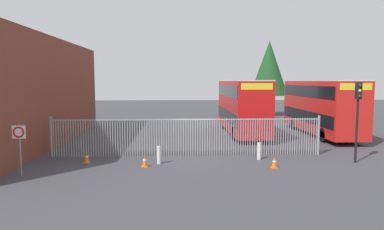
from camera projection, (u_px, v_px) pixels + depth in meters
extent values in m
plane|color=#3D3D42|center=(190.00, 134.00, 27.83)|extent=(100.00, 100.00, 0.00)
cylinder|color=gray|center=(51.00, 138.00, 19.42)|extent=(0.06, 0.06, 2.20)
cylinder|color=gray|center=(54.00, 138.00, 19.43)|extent=(0.06, 0.06, 2.20)
cylinder|color=gray|center=(56.00, 138.00, 19.43)|extent=(0.06, 0.06, 2.20)
cylinder|color=gray|center=(59.00, 138.00, 19.44)|extent=(0.06, 0.06, 2.20)
cylinder|color=gray|center=(61.00, 138.00, 19.45)|extent=(0.06, 0.06, 2.20)
cylinder|color=gray|center=(64.00, 138.00, 19.45)|extent=(0.06, 0.06, 2.20)
cylinder|color=gray|center=(66.00, 138.00, 19.46)|extent=(0.06, 0.06, 2.20)
cylinder|color=gray|center=(69.00, 138.00, 19.46)|extent=(0.06, 0.06, 2.20)
cylinder|color=gray|center=(71.00, 138.00, 19.47)|extent=(0.06, 0.06, 2.20)
cylinder|color=gray|center=(74.00, 138.00, 19.48)|extent=(0.06, 0.06, 2.20)
cylinder|color=gray|center=(76.00, 138.00, 19.48)|extent=(0.06, 0.06, 2.20)
cylinder|color=gray|center=(78.00, 138.00, 19.49)|extent=(0.06, 0.06, 2.20)
cylinder|color=gray|center=(81.00, 138.00, 19.49)|extent=(0.06, 0.06, 2.20)
cylinder|color=gray|center=(83.00, 138.00, 19.50)|extent=(0.06, 0.06, 2.20)
cylinder|color=gray|center=(86.00, 138.00, 19.50)|extent=(0.06, 0.06, 2.20)
cylinder|color=gray|center=(88.00, 138.00, 19.51)|extent=(0.06, 0.06, 2.20)
cylinder|color=gray|center=(91.00, 138.00, 19.52)|extent=(0.06, 0.06, 2.20)
cylinder|color=gray|center=(93.00, 138.00, 19.52)|extent=(0.06, 0.06, 2.20)
cylinder|color=gray|center=(96.00, 138.00, 19.53)|extent=(0.06, 0.06, 2.20)
cylinder|color=gray|center=(98.00, 138.00, 19.53)|extent=(0.06, 0.06, 2.20)
cylinder|color=gray|center=(101.00, 138.00, 19.54)|extent=(0.06, 0.06, 2.20)
cylinder|color=gray|center=(103.00, 138.00, 19.54)|extent=(0.06, 0.06, 2.20)
cylinder|color=gray|center=(106.00, 138.00, 19.55)|extent=(0.06, 0.06, 2.20)
cylinder|color=gray|center=(108.00, 138.00, 19.56)|extent=(0.06, 0.06, 2.20)
cylinder|color=gray|center=(110.00, 138.00, 19.56)|extent=(0.06, 0.06, 2.20)
cylinder|color=gray|center=(113.00, 138.00, 19.57)|extent=(0.06, 0.06, 2.20)
cylinder|color=gray|center=(115.00, 138.00, 19.57)|extent=(0.06, 0.06, 2.20)
cylinder|color=gray|center=(118.00, 138.00, 19.58)|extent=(0.06, 0.06, 2.20)
cylinder|color=gray|center=(120.00, 138.00, 19.58)|extent=(0.06, 0.06, 2.20)
cylinder|color=gray|center=(123.00, 138.00, 19.59)|extent=(0.06, 0.06, 2.20)
cylinder|color=gray|center=(125.00, 138.00, 19.60)|extent=(0.06, 0.06, 2.20)
cylinder|color=gray|center=(128.00, 138.00, 19.60)|extent=(0.06, 0.06, 2.20)
cylinder|color=gray|center=(130.00, 138.00, 19.61)|extent=(0.06, 0.06, 2.20)
cylinder|color=gray|center=(132.00, 138.00, 19.61)|extent=(0.06, 0.06, 2.20)
cylinder|color=gray|center=(135.00, 138.00, 19.62)|extent=(0.06, 0.06, 2.20)
cylinder|color=gray|center=(137.00, 138.00, 19.63)|extent=(0.06, 0.06, 2.20)
cylinder|color=gray|center=(140.00, 138.00, 19.63)|extent=(0.06, 0.06, 2.20)
cylinder|color=gray|center=(142.00, 138.00, 19.64)|extent=(0.06, 0.06, 2.20)
cylinder|color=gray|center=(145.00, 138.00, 19.64)|extent=(0.06, 0.06, 2.20)
cylinder|color=gray|center=(147.00, 138.00, 19.65)|extent=(0.06, 0.06, 2.20)
cylinder|color=gray|center=(149.00, 138.00, 19.65)|extent=(0.06, 0.06, 2.20)
cylinder|color=gray|center=(152.00, 138.00, 19.66)|extent=(0.06, 0.06, 2.20)
cylinder|color=gray|center=(154.00, 137.00, 19.67)|extent=(0.06, 0.06, 2.20)
cylinder|color=gray|center=(157.00, 137.00, 19.67)|extent=(0.06, 0.06, 2.20)
cylinder|color=gray|center=(159.00, 137.00, 19.68)|extent=(0.06, 0.06, 2.20)
cylinder|color=gray|center=(162.00, 137.00, 19.68)|extent=(0.06, 0.06, 2.20)
cylinder|color=gray|center=(164.00, 137.00, 19.69)|extent=(0.06, 0.06, 2.20)
cylinder|color=gray|center=(166.00, 137.00, 19.69)|extent=(0.06, 0.06, 2.20)
cylinder|color=gray|center=(169.00, 137.00, 19.70)|extent=(0.06, 0.06, 2.20)
cylinder|color=gray|center=(171.00, 137.00, 19.71)|extent=(0.06, 0.06, 2.20)
cylinder|color=gray|center=(174.00, 137.00, 19.71)|extent=(0.06, 0.06, 2.20)
cylinder|color=gray|center=(176.00, 137.00, 19.72)|extent=(0.06, 0.06, 2.20)
cylinder|color=gray|center=(179.00, 137.00, 19.72)|extent=(0.06, 0.06, 2.20)
cylinder|color=gray|center=(181.00, 137.00, 19.73)|extent=(0.06, 0.06, 2.20)
cylinder|color=gray|center=(183.00, 137.00, 19.73)|extent=(0.06, 0.06, 2.20)
cylinder|color=gray|center=(186.00, 137.00, 19.74)|extent=(0.06, 0.06, 2.20)
cylinder|color=gray|center=(188.00, 137.00, 19.75)|extent=(0.06, 0.06, 2.20)
cylinder|color=gray|center=(191.00, 137.00, 19.75)|extent=(0.06, 0.06, 2.20)
cylinder|color=gray|center=(193.00, 137.00, 19.76)|extent=(0.06, 0.06, 2.20)
cylinder|color=gray|center=(195.00, 137.00, 19.76)|extent=(0.06, 0.06, 2.20)
cylinder|color=gray|center=(198.00, 137.00, 19.77)|extent=(0.06, 0.06, 2.20)
cylinder|color=gray|center=(200.00, 137.00, 19.77)|extent=(0.06, 0.06, 2.20)
cylinder|color=gray|center=(203.00, 137.00, 19.78)|extent=(0.06, 0.06, 2.20)
cylinder|color=gray|center=(205.00, 137.00, 19.79)|extent=(0.06, 0.06, 2.20)
cylinder|color=gray|center=(207.00, 137.00, 19.79)|extent=(0.06, 0.06, 2.20)
cylinder|color=gray|center=(210.00, 137.00, 19.80)|extent=(0.06, 0.06, 2.20)
cylinder|color=gray|center=(212.00, 137.00, 19.80)|extent=(0.06, 0.06, 2.20)
cylinder|color=gray|center=(215.00, 137.00, 19.81)|extent=(0.06, 0.06, 2.20)
cylinder|color=gray|center=(217.00, 137.00, 19.82)|extent=(0.06, 0.06, 2.20)
cylinder|color=gray|center=(219.00, 137.00, 19.82)|extent=(0.06, 0.06, 2.20)
cylinder|color=gray|center=(222.00, 137.00, 19.83)|extent=(0.06, 0.06, 2.20)
cylinder|color=gray|center=(224.00, 137.00, 19.83)|extent=(0.06, 0.06, 2.20)
cylinder|color=gray|center=(226.00, 137.00, 19.84)|extent=(0.06, 0.06, 2.20)
cylinder|color=gray|center=(229.00, 137.00, 19.84)|extent=(0.06, 0.06, 2.20)
cylinder|color=gray|center=(231.00, 137.00, 19.85)|extent=(0.06, 0.06, 2.20)
cylinder|color=gray|center=(234.00, 137.00, 19.86)|extent=(0.06, 0.06, 2.20)
cylinder|color=gray|center=(236.00, 137.00, 19.86)|extent=(0.06, 0.06, 2.20)
cylinder|color=gray|center=(238.00, 137.00, 19.87)|extent=(0.06, 0.06, 2.20)
cylinder|color=gray|center=(241.00, 137.00, 19.87)|extent=(0.06, 0.06, 2.20)
cylinder|color=gray|center=(243.00, 137.00, 19.88)|extent=(0.06, 0.06, 2.20)
cylinder|color=gray|center=(246.00, 137.00, 19.88)|extent=(0.06, 0.06, 2.20)
cylinder|color=gray|center=(248.00, 137.00, 19.89)|extent=(0.06, 0.06, 2.20)
cylinder|color=gray|center=(250.00, 137.00, 19.90)|extent=(0.06, 0.06, 2.20)
cylinder|color=gray|center=(253.00, 137.00, 19.90)|extent=(0.06, 0.06, 2.20)
cylinder|color=gray|center=(255.00, 137.00, 19.91)|extent=(0.06, 0.06, 2.20)
cylinder|color=gray|center=(257.00, 137.00, 19.91)|extent=(0.06, 0.06, 2.20)
cylinder|color=gray|center=(260.00, 137.00, 19.92)|extent=(0.06, 0.06, 2.20)
cylinder|color=gray|center=(262.00, 137.00, 19.92)|extent=(0.06, 0.06, 2.20)
cylinder|color=gray|center=(264.00, 137.00, 19.93)|extent=(0.06, 0.06, 2.20)
cylinder|color=gray|center=(267.00, 137.00, 19.94)|extent=(0.06, 0.06, 2.20)
cylinder|color=gray|center=(269.00, 137.00, 19.94)|extent=(0.06, 0.06, 2.20)
cylinder|color=gray|center=(272.00, 137.00, 19.95)|extent=(0.06, 0.06, 2.20)
cylinder|color=gray|center=(274.00, 137.00, 19.95)|extent=(0.06, 0.06, 2.20)
cylinder|color=gray|center=(276.00, 137.00, 19.96)|extent=(0.06, 0.06, 2.20)
cylinder|color=gray|center=(279.00, 137.00, 19.97)|extent=(0.06, 0.06, 2.20)
cylinder|color=gray|center=(281.00, 137.00, 19.97)|extent=(0.06, 0.06, 2.20)
cylinder|color=gray|center=(283.00, 137.00, 19.98)|extent=(0.06, 0.06, 2.20)
cylinder|color=gray|center=(286.00, 137.00, 19.98)|extent=(0.06, 0.06, 2.20)
cylinder|color=gray|center=(288.00, 137.00, 19.99)|extent=(0.06, 0.06, 2.20)
cylinder|color=gray|center=(290.00, 137.00, 19.99)|extent=(0.06, 0.06, 2.20)
cylinder|color=gray|center=(293.00, 137.00, 20.00)|extent=(0.06, 0.06, 2.20)
cylinder|color=gray|center=(295.00, 137.00, 20.01)|extent=(0.06, 0.06, 2.20)
cylinder|color=gray|center=(297.00, 137.00, 20.01)|extent=(0.06, 0.06, 2.20)
cylinder|color=gray|center=(300.00, 137.00, 20.02)|extent=(0.06, 0.06, 2.20)
cylinder|color=gray|center=(302.00, 136.00, 20.02)|extent=(0.06, 0.06, 2.20)
cylinder|color=gray|center=(304.00, 136.00, 20.03)|extent=(0.06, 0.06, 2.20)
cylinder|color=gray|center=(307.00, 136.00, 20.03)|extent=(0.06, 0.06, 2.20)
cylinder|color=gray|center=(309.00, 136.00, 20.04)|extent=(0.06, 0.06, 2.20)
cylinder|color=gray|center=(311.00, 136.00, 20.05)|extent=(0.06, 0.06, 2.20)
cylinder|color=gray|center=(314.00, 136.00, 20.05)|extent=(0.06, 0.06, 2.20)
cylinder|color=gray|center=(316.00, 136.00, 20.06)|extent=(0.06, 0.06, 2.20)
cylinder|color=gray|center=(318.00, 136.00, 20.06)|extent=(0.06, 0.06, 2.20)
cylinder|color=gray|center=(187.00, 120.00, 19.64)|extent=(15.55, 0.07, 0.07)
cylinder|color=gray|center=(51.00, 137.00, 19.42)|extent=(0.14, 0.14, 2.35)
cylinder|color=gray|center=(318.00, 135.00, 20.06)|extent=(0.14, 0.14, 2.35)
cube|color=red|center=(241.00, 105.00, 28.06)|extent=(2.50, 10.80, 4.00)
cube|color=black|center=(241.00, 115.00, 28.14)|extent=(2.54, 10.37, 0.90)
cube|color=black|center=(242.00, 91.00, 27.94)|extent=(2.54, 10.37, 0.90)
cube|color=yellow|center=(257.00, 86.00, 22.58)|extent=(2.12, 0.12, 0.44)
cube|color=silver|center=(242.00, 81.00, 27.86)|extent=(2.50, 10.80, 0.08)
cylinder|color=black|center=(235.00, 134.00, 24.87)|extent=(0.30, 1.04, 1.04)
cylinder|color=black|center=(264.00, 133.00, 24.96)|extent=(0.30, 1.04, 1.04)
cylinder|color=black|center=(223.00, 123.00, 31.15)|extent=(0.30, 1.04, 1.04)
cylinder|color=black|center=(247.00, 123.00, 31.24)|extent=(0.30, 1.04, 1.04)
cube|color=red|center=(320.00, 106.00, 27.46)|extent=(2.50, 10.80, 4.00)
cube|color=black|center=(320.00, 116.00, 27.54)|extent=(2.54, 10.37, 0.90)
cube|color=black|center=(321.00, 91.00, 27.34)|extent=(2.54, 10.37, 0.90)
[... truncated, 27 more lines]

